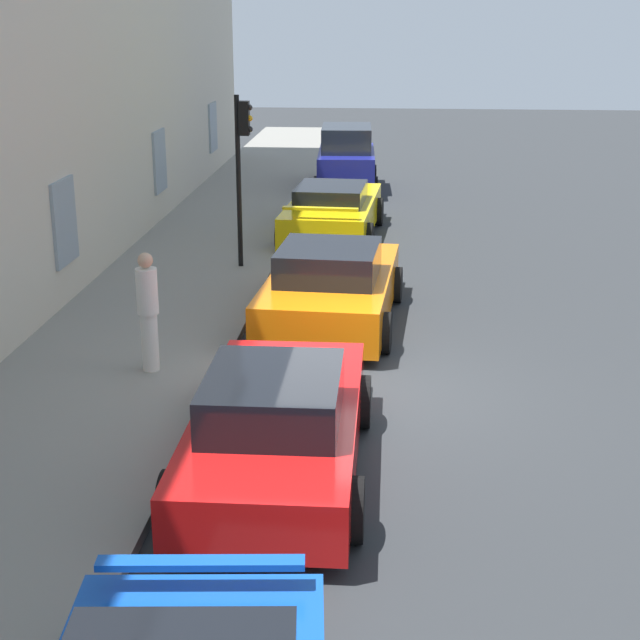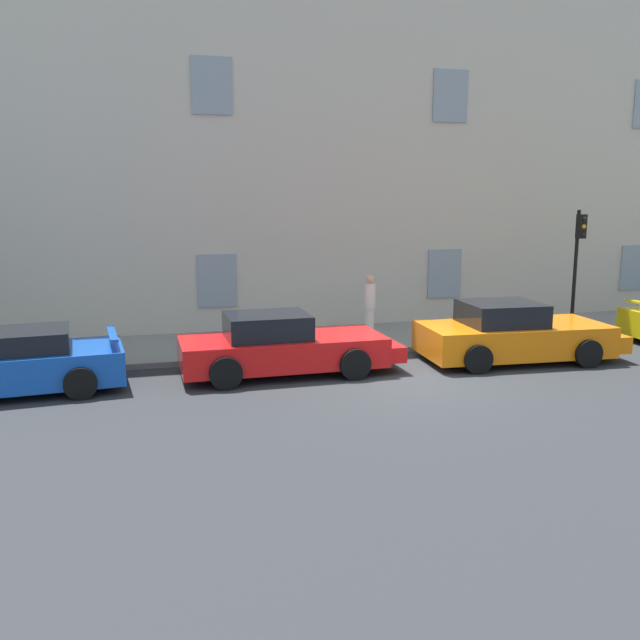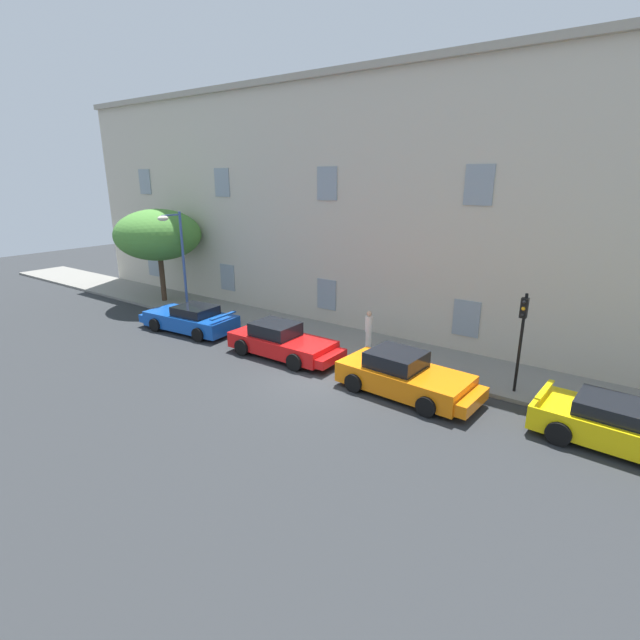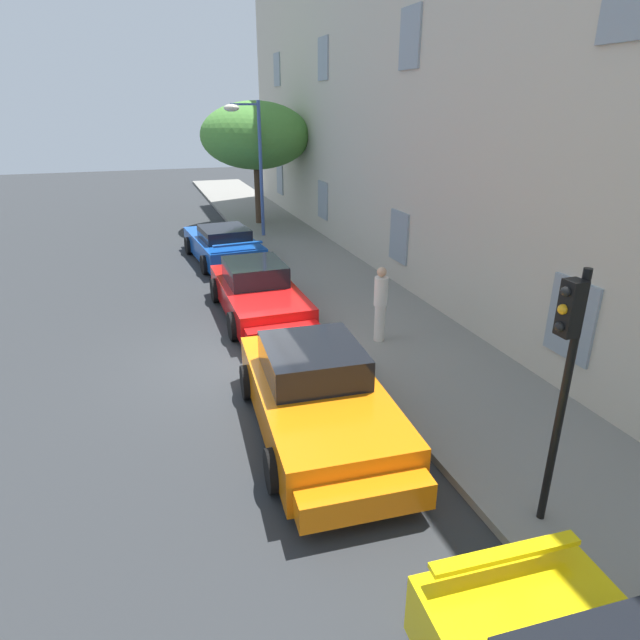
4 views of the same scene
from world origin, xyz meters
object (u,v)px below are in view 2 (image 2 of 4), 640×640
object	(u,v)px
sportscar_yellow_flank	(288,347)
traffic_light	(578,249)
pedestrian_admiring	(370,307)
sportscar_white_middle	(519,335)

from	to	relation	value
sportscar_yellow_flank	traffic_light	xyz separation A→B (m)	(8.68, 1.77, 1.88)
sportscar_yellow_flank	pedestrian_admiring	size ratio (longest dim) A/B	2.80
traffic_light	pedestrian_admiring	xyz separation A→B (m)	(-5.98, 0.44, -1.43)
sportscar_white_middle	pedestrian_admiring	size ratio (longest dim) A/B	2.80
traffic_light	pedestrian_admiring	bearing A→B (deg)	175.74
sportscar_yellow_flank	pedestrian_admiring	world-z (taller)	pedestrian_admiring
sportscar_white_middle	traffic_light	bearing A→B (deg)	33.84
sportscar_yellow_flank	pedestrian_admiring	bearing A→B (deg)	39.37
sportscar_yellow_flank	sportscar_white_middle	size ratio (longest dim) A/B	1.00
traffic_light	pedestrian_admiring	world-z (taller)	traffic_light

